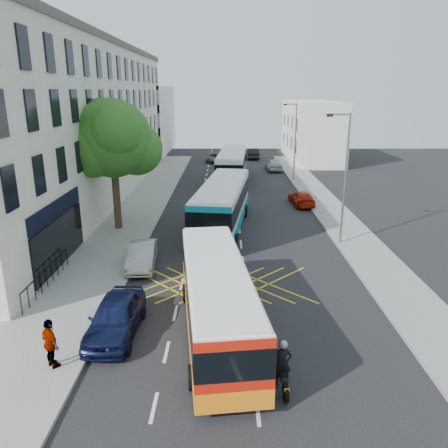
{
  "coord_description": "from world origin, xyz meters",
  "views": [
    {
      "loc": [
        -0.99,
        -14.21,
        9.38
      ],
      "look_at": [
        -1.08,
        9.21,
        2.2
      ],
      "focal_mm": 35.0,
      "sensor_mm": 36.0,
      "label": 1
    }
  ],
  "objects_px": {
    "pedestrian_far": "(51,344)",
    "motorbike": "(283,365)",
    "lamp_far": "(294,138)",
    "distant_car_grey": "(215,158)",
    "bus_near": "(217,298)",
    "red_hatchback": "(302,198)",
    "distant_car_silver": "(274,165)",
    "lamp_near": "(344,173)",
    "distant_car_dark": "(253,153)",
    "street_tree": "(112,139)",
    "parked_car_blue": "(116,317)",
    "parked_car_silver": "(142,255)",
    "bus_mid": "(222,205)",
    "bus_far": "(232,166)"
  },
  "relations": [
    {
      "from": "red_hatchback",
      "to": "lamp_near",
      "type": "bearing_deg",
      "value": 90.43
    },
    {
      "from": "street_tree",
      "to": "bus_far",
      "type": "bearing_deg",
      "value": 64.29
    },
    {
      "from": "lamp_near",
      "to": "parked_car_silver",
      "type": "relative_size",
      "value": 1.98
    },
    {
      "from": "parked_car_blue",
      "to": "bus_far",
      "type": "bearing_deg",
      "value": 81.74
    },
    {
      "from": "street_tree",
      "to": "parked_car_silver",
      "type": "xyz_separation_m",
      "value": [
        2.91,
        -6.67,
        -5.63
      ]
    },
    {
      "from": "lamp_far",
      "to": "distant_car_dark",
      "type": "xyz_separation_m",
      "value": [
        -3.3,
        16.48,
        -3.87
      ]
    },
    {
      "from": "motorbike",
      "to": "red_hatchback",
      "type": "height_order",
      "value": "motorbike"
    },
    {
      "from": "red_hatchback",
      "to": "distant_car_silver",
      "type": "bearing_deg",
      "value": -91.43
    },
    {
      "from": "lamp_far",
      "to": "bus_far",
      "type": "relative_size",
      "value": 0.68
    },
    {
      "from": "pedestrian_far",
      "to": "motorbike",
      "type": "bearing_deg",
      "value": -143.33
    },
    {
      "from": "parked_car_silver",
      "to": "lamp_near",
      "type": "bearing_deg",
      "value": 13.16
    },
    {
      "from": "distant_car_silver",
      "to": "bus_mid",
      "type": "bearing_deg",
      "value": 72.99
    },
    {
      "from": "lamp_near",
      "to": "motorbike",
      "type": "distance_m",
      "value": 15.45
    },
    {
      "from": "motorbike",
      "to": "distant_car_grey",
      "type": "relative_size",
      "value": 0.47
    },
    {
      "from": "distant_car_grey",
      "to": "distant_car_dark",
      "type": "xyz_separation_m",
      "value": [
        5.33,
        3.02,
        0.16
      ]
    },
    {
      "from": "lamp_near",
      "to": "bus_near",
      "type": "bearing_deg",
      "value": -125.53
    },
    {
      "from": "parked_car_silver",
      "to": "red_hatchback",
      "type": "xyz_separation_m",
      "value": [
        11.1,
        13.69,
        -0.06
      ]
    },
    {
      "from": "distant_car_dark",
      "to": "pedestrian_far",
      "type": "distance_m",
      "value": 50.59
    },
    {
      "from": "distant_car_grey",
      "to": "parked_car_blue",
      "type": "bearing_deg",
      "value": -86.96
    },
    {
      "from": "street_tree",
      "to": "lamp_near",
      "type": "bearing_deg",
      "value": -11.4
    },
    {
      "from": "parked_car_blue",
      "to": "distant_car_silver",
      "type": "xyz_separation_m",
      "value": [
        10.24,
        37.51,
        -0.03
      ]
    },
    {
      "from": "bus_mid",
      "to": "motorbike",
      "type": "relative_size",
      "value": 6.07
    },
    {
      "from": "street_tree",
      "to": "bus_near",
      "type": "xyz_separation_m",
      "value": [
        7.17,
        -13.52,
        -4.77
      ]
    },
    {
      "from": "distant_car_dark",
      "to": "bus_mid",
      "type": "bearing_deg",
      "value": 82.27
    },
    {
      "from": "street_tree",
      "to": "pedestrian_far",
      "type": "height_order",
      "value": "street_tree"
    },
    {
      "from": "street_tree",
      "to": "lamp_far",
      "type": "distance_m",
      "value": 22.57
    },
    {
      "from": "distant_car_grey",
      "to": "bus_near",
      "type": "bearing_deg",
      "value": -81.74
    },
    {
      "from": "street_tree",
      "to": "red_hatchback",
      "type": "distance_m",
      "value": 16.67
    },
    {
      "from": "red_hatchback",
      "to": "distant_car_dark",
      "type": "distance_m",
      "value": 26.62
    },
    {
      "from": "lamp_far",
      "to": "bus_mid",
      "type": "xyz_separation_m",
      "value": [
        -7.41,
        -16.7,
        -2.88
      ]
    },
    {
      "from": "bus_near",
      "to": "red_hatchback",
      "type": "bearing_deg",
      "value": 64.57
    },
    {
      "from": "bus_near",
      "to": "pedestrian_far",
      "type": "relative_size",
      "value": 5.74
    },
    {
      "from": "distant_car_silver",
      "to": "street_tree",
      "type": "bearing_deg",
      "value": 58.18
    },
    {
      "from": "motorbike",
      "to": "street_tree",
      "type": "bearing_deg",
      "value": 115.59
    },
    {
      "from": "bus_far",
      "to": "parked_car_blue",
      "type": "height_order",
      "value": "bus_far"
    },
    {
      "from": "red_hatchback",
      "to": "distant_car_grey",
      "type": "bearing_deg",
      "value": -74.87
    },
    {
      "from": "street_tree",
      "to": "distant_car_grey",
      "type": "relative_size",
      "value": 2.07
    },
    {
      "from": "motorbike",
      "to": "parked_car_blue",
      "type": "height_order",
      "value": "motorbike"
    },
    {
      "from": "parked_car_blue",
      "to": "pedestrian_far",
      "type": "xyz_separation_m",
      "value": [
        -1.64,
        -2.41,
        0.29
      ]
    },
    {
      "from": "parked_car_blue",
      "to": "distant_car_silver",
      "type": "distance_m",
      "value": 38.88
    },
    {
      "from": "bus_far",
      "to": "distant_car_silver",
      "type": "height_order",
      "value": "bus_far"
    },
    {
      "from": "distant_car_grey",
      "to": "parked_car_silver",
      "type": "bearing_deg",
      "value": -88.03
    },
    {
      "from": "lamp_near",
      "to": "distant_car_dark",
      "type": "height_order",
      "value": "lamp_near"
    },
    {
      "from": "pedestrian_far",
      "to": "red_hatchback",
      "type": "bearing_deg",
      "value": -75.43
    },
    {
      "from": "motorbike",
      "to": "lamp_far",
      "type": "bearing_deg",
      "value": 77.75
    },
    {
      "from": "pedestrian_far",
      "to": "bus_near",
      "type": "bearing_deg",
      "value": -112.53
    },
    {
      "from": "parked_car_blue",
      "to": "distant_car_silver",
      "type": "height_order",
      "value": "parked_car_blue"
    },
    {
      "from": "distant_car_silver",
      "to": "distant_car_grey",
      "type": "bearing_deg",
      "value": -44.85
    },
    {
      "from": "distant_car_silver",
      "to": "distant_car_dark",
      "type": "height_order",
      "value": "distant_car_dark"
    },
    {
      "from": "motorbike",
      "to": "pedestrian_far",
      "type": "height_order",
      "value": "pedestrian_far"
    }
  ]
}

